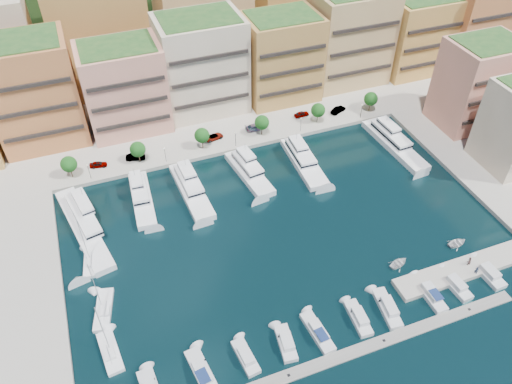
% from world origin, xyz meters
% --- Properties ---
extents(ground, '(400.00, 400.00, 0.00)m').
position_xyz_m(ground, '(0.00, 0.00, 0.00)').
color(ground, black).
rests_on(ground, ground).
extents(north_quay, '(220.00, 64.00, 2.00)m').
position_xyz_m(north_quay, '(0.00, 62.00, 0.00)').
color(north_quay, '#9E998E').
rests_on(north_quay, ground).
extents(hillside, '(240.00, 40.00, 58.00)m').
position_xyz_m(hillside, '(0.00, 110.00, 0.00)').
color(hillside, '#183415').
rests_on(hillside, ground).
extents(south_pontoon, '(72.00, 2.20, 0.35)m').
position_xyz_m(south_pontoon, '(-3.00, -30.00, 0.00)').
color(south_pontoon, gray).
rests_on(south_pontoon, ground).
extents(finger_pier, '(32.00, 5.00, 2.00)m').
position_xyz_m(finger_pier, '(30.00, -22.00, 0.00)').
color(finger_pier, '#9E998E').
rests_on(finger_pier, ground).
extents(apartment_1, '(20.00, 16.50, 26.80)m').
position_xyz_m(apartment_1, '(-44.00, 51.99, 14.31)').
color(apartment_1, '#C07340').
rests_on(apartment_1, north_quay).
extents(apartment_2, '(20.00, 15.50, 22.80)m').
position_xyz_m(apartment_2, '(-23.00, 49.99, 12.31)').
color(apartment_2, '#E5957F').
rests_on(apartment_2, north_quay).
extents(apartment_3, '(22.00, 16.50, 25.80)m').
position_xyz_m(apartment_3, '(-2.00, 51.99, 13.81)').
color(apartment_3, '#FBE1C2').
rests_on(apartment_3, north_quay).
extents(apartment_4, '(20.00, 15.50, 23.80)m').
position_xyz_m(apartment_4, '(20.00, 49.99, 12.81)').
color(apartment_4, '#BE8A47').
rests_on(apartment_4, north_quay).
extents(apartment_5, '(22.00, 16.50, 26.80)m').
position_xyz_m(apartment_5, '(42.00, 51.99, 14.31)').
color(apartment_5, tan).
rests_on(apartment_5, north_quay).
extents(apartment_6, '(20.00, 15.50, 22.80)m').
position_xyz_m(apartment_6, '(64.00, 49.99, 12.31)').
color(apartment_6, '#D4974D').
rests_on(apartment_6, north_quay).
extents(apartment_7, '(22.00, 16.50, 24.80)m').
position_xyz_m(apartment_7, '(84.00, 47.99, 13.31)').
color(apartment_7, '#C07340').
rests_on(apartment_7, north_quay).
extents(apartment_east_a, '(18.00, 14.50, 22.80)m').
position_xyz_m(apartment_east_a, '(62.00, 19.99, 12.31)').
color(apartment_east_a, '#E5957F').
rests_on(apartment_east_a, east_quay).
extents(backblock_1, '(26.00, 18.00, 30.00)m').
position_xyz_m(backblock_1, '(-25.00, 74.00, 16.00)').
color(backblock_1, '#BE8A47').
rests_on(backblock_1, north_quay).
extents(backblock_2, '(26.00, 18.00, 30.00)m').
position_xyz_m(backblock_2, '(5.00, 74.00, 16.00)').
color(backblock_2, tan).
rests_on(backblock_2, north_quay).
extents(backblock_3, '(26.00, 18.00, 30.00)m').
position_xyz_m(backblock_3, '(35.00, 74.00, 16.00)').
color(backblock_3, '#D4974D').
rests_on(backblock_3, north_quay).
extents(tree_0, '(3.80, 3.80, 5.65)m').
position_xyz_m(tree_0, '(-40.00, 33.50, 4.74)').
color(tree_0, '#473323').
rests_on(tree_0, north_quay).
extents(tree_1, '(3.80, 3.80, 5.65)m').
position_xyz_m(tree_1, '(-24.00, 33.50, 4.74)').
color(tree_1, '#473323').
rests_on(tree_1, north_quay).
extents(tree_2, '(3.80, 3.80, 5.65)m').
position_xyz_m(tree_2, '(-8.00, 33.50, 4.74)').
color(tree_2, '#473323').
rests_on(tree_2, north_quay).
extents(tree_3, '(3.80, 3.80, 5.65)m').
position_xyz_m(tree_3, '(8.00, 33.50, 4.74)').
color(tree_3, '#473323').
rests_on(tree_3, north_quay).
extents(tree_4, '(3.80, 3.80, 5.65)m').
position_xyz_m(tree_4, '(24.00, 33.50, 4.74)').
color(tree_4, '#473323').
rests_on(tree_4, north_quay).
extents(tree_5, '(3.80, 3.80, 5.65)m').
position_xyz_m(tree_5, '(40.00, 33.50, 4.74)').
color(tree_5, '#473323').
rests_on(tree_5, north_quay).
extents(lamppost_0, '(0.30, 0.30, 4.20)m').
position_xyz_m(lamppost_0, '(-36.00, 31.20, 3.83)').
color(lamppost_0, black).
rests_on(lamppost_0, north_quay).
extents(lamppost_1, '(0.30, 0.30, 4.20)m').
position_xyz_m(lamppost_1, '(-18.00, 31.20, 3.83)').
color(lamppost_1, black).
rests_on(lamppost_1, north_quay).
extents(lamppost_2, '(0.30, 0.30, 4.20)m').
position_xyz_m(lamppost_2, '(0.00, 31.20, 3.83)').
color(lamppost_2, black).
rests_on(lamppost_2, north_quay).
extents(lamppost_3, '(0.30, 0.30, 4.20)m').
position_xyz_m(lamppost_3, '(18.00, 31.20, 3.83)').
color(lamppost_3, black).
rests_on(lamppost_3, north_quay).
extents(lamppost_4, '(0.30, 0.30, 4.20)m').
position_xyz_m(lamppost_4, '(36.00, 31.20, 3.83)').
color(lamppost_4, black).
rests_on(lamppost_4, north_quay).
extents(yacht_0, '(9.73, 27.51, 7.30)m').
position_xyz_m(yacht_0, '(-39.52, 16.54, 1.21)').
color(yacht_0, white).
rests_on(yacht_0, ground).
extents(yacht_1, '(5.39, 18.38, 7.30)m').
position_xyz_m(yacht_1, '(-26.17, 20.65, 1.09)').
color(yacht_1, white).
rests_on(yacht_1, ground).
extents(yacht_2, '(5.76, 20.55, 7.30)m').
position_xyz_m(yacht_2, '(-15.03, 19.69, 1.21)').
color(yacht_2, white).
rests_on(yacht_2, ground).
extents(yacht_3, '(6.85, 18.43, 7.30)m').
position_xyz_m(yacht_3, '(-0.47, 20.76, 1.21)').
color(yacht_3, white).
rests_on(yacht_3, ground).
extents(yacht_4, '(5.85, 19.96, 7.30)m').
position_xyz_m(yacht_4, '(13.53, 19.89, 1.09)').
color(yacht_4, white).
rests_on(yacht_4, ground).
extents(yacht_6, '(6.13, 23.28, 7.30)m').
position_xyz_m(yacht_6, '(38.20, 18.45, 1.21)').
color(yacht_6, white).
rests_on(yacht_6, ground).
extents(cruiser_1, '(3.85, 9.38, 2.66)m').
position_xyz_m(cruiser_1, '(-25.13, -24.62, 0.57)').
color(cruiser_1, silver).
rests_on(cruiser_1, ground).
extents(cruiser_2, '(3.10, 7.30, 2.55)m').
position_xyz_m(cruiser_2, '(-17.50, -24.58, 0.55)').
color(cruiser_2, silver).
rests_on(cruiser_2, ground).
extents(cruiser_3, '(3.35, 7.33, 2.55)m').
position_xyz_m(cruiser_3, '(-10.16, -24.58, 0.55)').
color(cruiser_3, silver).
rests_on(cruiser_3, ground).
extents(cruiser_4, '(3.10, 8.89, 2.66)m').
position_xyz_m(cruiser_4, '(-4.10, -24.62, 0.57)').
color(cruiser_4, silver).
rests_on(cruiser_4, ground).
extents(cruiser_5, '(2.97, 7.80, 2.55)m').
position_xyz_m(cruiser_5, '(4.01, -24.58, 0.55)').
color(cruiser_5, silver).
rests_on(cruiser_5, ground).
extents(cruiser_6, '(3.67, 8.93, 2.55)m').
position_xyz_m(cruiser_6, '(10.00, -24.59, 0.55)').
color(cruiser_6, silver).
rests_on(cruiser_6, ground).
extents(cruiser_7, '(2.57, 8.77, 2.66)m').
position_xyz_m(cruiser_7, '(19.09, -24.62, 0.57)').
color(cruiser_7, silver).
rests_on(cruiser_7, ground).
extents(cruiser_8, '(2.97, 7.90, 2.55)m').
position_xyz_m(cruiser_8, '(24.85, -24.58, 0.55)').
color(cruiser_8, silver).
rests_on(cruiser_8, ground).
extents(cruiser_9, '(2.99, 7.89, 2.55)m').
position_xyz_m(cruiser_9, '(32.60, -24.59, 0.55)').
color(cruiser_9, silver).
rests_on(cruiser_9, ground).
extents(sailboat_0, '(3.70, 8.80, 13.20)m').
position_xyz_m(sailboat_0, '(-38.69, -15.50, 0.31)').
color(sailboat_0, white).
rests_on(sailboat_0, ground).
extents(sailboat_2, '(3.83, 7.95, 13.20)m').
position_xyz_m(sailboat_2, '(-39.28, 5.73, 0.32)').
color(sailboat_2, white).
rests_on(sailboat_2, ground).
extents(sailboat_1, '(4.97, 9.52, 13.20)m').
position_xyz_m(sailboat_1, '(-38.52, -6.45, 0.31)').
color(sailboat_1, white).
rests_on(sailboat_1, ground).
extents(tender_2, '(4.50, 3.38, 0.88)m').
position_xyz_m(tender_2, '(32.14, -15.87, 0.44)').
color(tender_2, silver).
rests_on(tender_2, ground).
extents(tender_0, '(4.85, 4.01, 0.87)m').
position_xyz_m(tender_0, '(17.86, -16.19, 0.44)').
color(tender_0, silver).
rests_on(tender_0, ground).
extents(car_0, '(4.36, 2.42, 1.40)m').
position_xyz_m(car_0, '(-33.73, 35.08, 1.70)').
color(car_0, gray).
rests_on(car_0, north_quay).
extents(car_1, '(4.90, 2.67, 1.53)m').
position_xyz_m(car_1, '(-24.79, 34.74, 1.77)').
color(car_1, gray).
rests_on(car_1, north_quay).
extents(car_2, '(5.25, 3.14, 1.37)m').
position_xyz_m(car_2, '(-4.26, 36.01, 1.68)').
color(car_2, gray).
rests_on(car_2, north_quay).
extents(car_3, '(5.47, 2.32, 1.57)m').
position_xyz_m(car_3, '(7.24, 36.14, 1.79)').
color(car_3, gray).
rests_on(car_3, north_quay).
extents(car_4, '(4.33, 2.02, 1.43)m').
position_xyz_m(car_4, '(21.27, 37.56, 1.72)').
color(car_4, gray).
rests_on(car_4, north_quay).
extents(car_5, '(5.10, 3.48, 1.59)m').
position_xyz_m(car_5, '(31.52, 35.78, 1.80)').
color(car_5, gray).
rests_on(car_5, north_quay).
extents(person_0, '(0.77, 0.80, 1.84)m').
position_xyz_m(person_0, '(29.97, -23.93, 1.92)').
color(person_0, '#243048').
rests_on(person_0, finger_pier).
extents(person_1, '(0.96, 0.75, 1.97)m').
position_xyz_m(person_1, '(30.03, -21.57, 1.98)').
color(person_1, '#4F332F').
rests_on(person_1, finger_pier).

